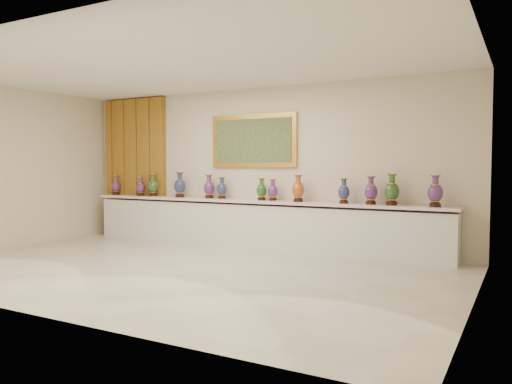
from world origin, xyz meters
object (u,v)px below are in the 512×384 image
counter (253,225)px  vase_1 (141,188)px  vase_0 (116,186)px  vase_2 (153,186)px

counter → vase_1: 2.75m
vase_0 → vase_2: 1.08m
counter → vase_1: bearing=-178.8°
counter → vase_1: size_ratio=18.58×
vase_0 → counter: bearing=-0.2°
counter → vase_2: 2.46m
counter → vase_2: bearing=-179.2°
counter → vase_0: size_ratio=17.27×
vase_0 → vase_2: vase_2 is taller
vase_0 → vase_2: size_ratio=0.90×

